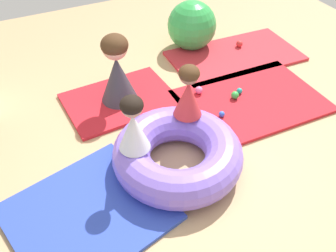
# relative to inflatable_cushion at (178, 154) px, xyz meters

# --- Properties ---
(ground_plane) EXTENTS (8.00, 8.00, 0.00)m
(ground_plane) POSITION_rel_inflatable_cushion_xyz_m (0.01, 0.01, -0.18)
(ground_plane) COLOR tan
(gym_mat_near_right) EXTENTS (1.63, 1.17, 0.04)m
(gym_mat_near_right) POSITION_rel_inflatable_cushion_xyz_m (1.23, 0.52, -0.16)
(gym_mat_near_right) COLOR red
(gym_mat_near_right) RESTS_ON ground
(gym_mat_front) EXTENTS (1.47, 1.40, 0.04)m
(gym_mat_front) POSITION_rel_inflatable_cushion_xyz_m (-0.93, -0.15, -0.16)
(gym_mat_front) COLOR #2D47B7
(gym_mat_front) RESTS_ON ground
(gym_mat_far_right) EXTENTS (1.77, 1.02, 0.04)m
(gym_mat_far_right) POSITION_rel_inflatable_cushion_xyz_m (1.63, 1.45, -0.16)
(gym_mat_far_right) COLOR red
(gym_mat_far_right) RESTS_ON ground
(gym_mat_near_left) EXTENTS (1.27, 0.95, 0.04)m
(gym_mat_near_left) POSITION_rel_inflatable_cushion_xyz_m (-0.12, 1.21, -0.16)
(gym_mat_near_left) COLOR red
(gym_mat_near_left) RESTS_ON ground
(inflatable_cushion) EXTENTS (1.21, 1.21, 0.35)m
(inflatable_cushion) POSITION_rel_inflatable_cushion_xyz_m (0.00, 0.00, 0.00)
(inflatable_cushion) COLOR #8466E0
(inflatable_cushion) RESTS_ON ground
(child_in_red) EXTENTS (0.38, 0.38, 0.54)m
(child_in_red) POSITION_rel_inflatable_cushion_xyz_m (0.26, 0.29, 0.44)
(child_in_red) COLOR red
(child_in_red) RESTS_ON inflatable_cushion
(child_in_white) EXTENTS (0.37, 0.37, 0.54)m
(child_in_white) POSITION_rel_inflatable_cushion_xyz_m (-0.38, 0.09, 0.44)
(child_in_white) COLOR white
(child_in_white) RESTS_ON inflatable_cushion
(adult_seated) EXTENTS (0.58, 0.58, 0.81)m
(adult_seated) POSITION_rel_inflatable_cushion_xyz_m (-0.12, 1.21, 0.26)
(adult_seated) COLOR #383842
(adult_seated) RESTS_ON gym_mat_near_left
(play_ball_green) EXTENTS (0.09, 0.09, 0.09)m
(play_ball_green) POSITION_rel_inflatable_cushion_xyz_m (1.07, 0.63, -0.09)
(play_ball_green) COLOR green
(play_ball_green) RESTS_ON gym_mat_near_right
(play_ball_teal) EXTENTS (0.07, 0.07, 0.07)m
(play_ball_teal) POSITION_rel_inflatable_cushion_xyz_m (1.17, 0.69, -0.10)
(play_ball_teal) COLOR teal
(play_ball_teal) RESTS_ON gym_mat_near_right
(play_ball_pink) EXTENTS (0.09, 0.09, 0.09)m
(play_ball_pink) POSITION_rel_inflatable_cushion_xyz_m (0.74, 0.89, -0.09)
(play_ball_pink) COLOR pink
(play_ball_pink) RESTS_ON gym_mat_near_right
(play_ball_blue) EXTENTS (0.07, 0.07, 0.07)m
(play_ball_blue) POSITION_rel_inflatable_cushion_xyz_m (0.76, 0.41, -0.10)
(play_ball_blue) COLOR blue
(play_ball_blue) RESTS_ON gym_mat_near_right
(play_ball_red) EXTENTS (0.09, 0.09, 0.09)m
(play_ball_red) POSITION_rel_inflatable_cushion_xyz_m (1.80, 1.60, -0.09)
(play_ball_red) COLOR red
(play_ball_red) RESTS_ON gym_mat_far_right
(exercise_ball_large) EXTENTS (0.67, 0.67, 0.67)m
(exercise_ball_large) POSITION_rel_inflatable_cushion_xyz_m (1.22, 1.95, 0.16)
(exercise_ball_large) COLOR green
(exercise_ball_large) RESTS_ON ground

